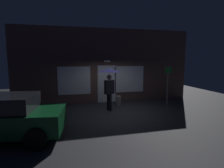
{
  "coord_description": "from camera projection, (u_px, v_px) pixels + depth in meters",
  "views": [
    {
      "loc": [
        -2.36,
        -8.47,
        2.57
      ],
      "look_at": [
        -0.14,
        0.34,
        1.34
      ],
      "focal_mm": 29.64,
      "sensor_mm": 36.0,
      "label": 1
    }
  ],
  "objects": [
    {
      "name": "street_sign_post",
      "position": [
        168.0,
        83.0,
        10.28
      ],
      "size": [
        0.4,
        0.07,
        2.22
      ],
      "color": "#595B60",
      "rests_on": "ground"
    },
    {
      "name": "person_with_umbrella",
      "position": [
        109.0,
        78.0,
        9.09
      ],
      "size": [
        1.1,
        1.1,
        2.13
      ],
      "rotation": [
        0.0,
        0.0,
        -2.86
      ],
      "color": "black",
      "rests_on": "ground"
    },
    {
      "name": "sidewalk_bollard",
      "position": [
        118.0,
        101.0,
        10.37
      ],
      "size": [
        0.28,
        0.28,
        0.51
      ],
      "primitive_type": "cylinder",
      "color": "#9E998E",
      "rests_on": "ground"
    },
    {
      "name": "building_facade",
      "position": [
        106.0,
        66.0,
        11.02
      ],
      "size": [
        10.53,
        0.48,
        4.35
      ],
      "color": "brown",
      "rests_on": "ground"
    },
    {
      "name": "ground_plane",
      "position": [
        116.0,
        112.0,
        9.05
      ],
      "size": [
        18.0,
        18.0,
        0.0
      ],
      "primitive_type": "plane",
      "color": "#2D2D33"
    }
  ]
}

